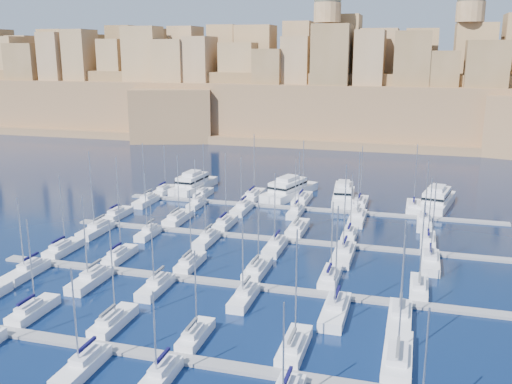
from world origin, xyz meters
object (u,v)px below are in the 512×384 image
(sailboat_2, at_px, (113,321))
(motor_yacht_c, at_px, (344,195))
(motor_yacht_a, at_px, (193,184))
(motor_yacht_b, at_px, (289,189))
(sailboat_4, at_px, (294,346))
(motor_yacht_d, at_px, (437,200))

(sailboat_2, distance_m, motor_yacht_c, 72.66)
(sailboat_2, relative_size, motor_yacht_a, 0.81)
(sailboat_2, bearing_deg, motor_yacht_b, 84.66)
(sailboat_2, relative_size, motor_yacht_c, 0.89)
(motor_yacht_b, bearing_deg, motor_yacht_a, -177.86)
(motor_yacht_c, bearing_deg, sailboat_4, -87.17)
(sailboat_4, bearing_deg, motor_yacht_c, 92.83)
(sailboat_4, relative_size, motor_yacht_b, 0.76)
(motor_yacht_c, xyz_separation_m, motor_yacht_d, (20.69, 1.14, 0.00))
(motor_yacht_a, bearing_deg, motor_yacht_b, 2.14)
(motor_yacht_b, relative_size, motor_yacht_d, 1.06)
(sailboat_2, relative_size, motor_yacht_b, 0.72)
(motor_yacht_c, height_order, motor_yacht_d, same)
(sailboat_2, distance_m, sailboat_4, 23.49)
(motor_yacht_b, bearing_deg, motor_yacht_d, -0.79)
(sailboat_2, height_order, motor_yacht_a, sailboat_2)
(sailboat_4, distance_m, motor_yacht_a, 81.55)
(motor_yacht_a, distance_m, motor_yacht_d, 58.42)
(motor_yacht_a, xyz_separation_m, motor_yacht_b, (24.37, 0.91, -0.00))
(motor_yacht_a, xyz_separation_m, motor_yacht_c, (37.73, -0.70, -0.00))
(motor_yacht_a, relative_size, motor_yacht_b, 0.88)
(sailboat_2, xyz_separation_m, motor_yacht_d, (40.73, 70.98, 0.98))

